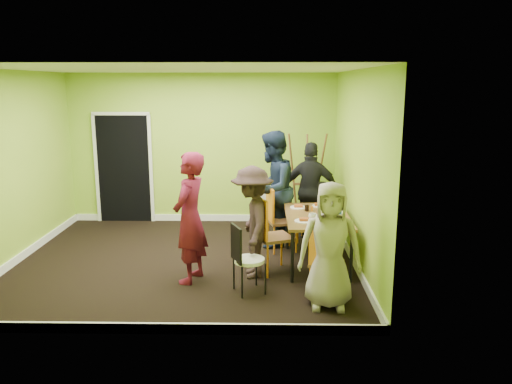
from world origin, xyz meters
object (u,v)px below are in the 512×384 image
thermos (321,207)px  person_back_end (311,190)px  chair_left_near (269,231)px  chair_bentwood (245,256)px  dining_table (317,219)px  orange_bottle (312,208)px  person_left_near (252,222)px  blue_bottle (339,215)px  chair_left_far (277,215)px  easel (306,182)px  person_standing (190,218)px  person_left_far (272,189)px  chair_front_end (325,259)px  person_front_end (330,246)px  chair_back_end (312,199)px

thermos → person_back_end: 1.34m
chair_left_near → chair_bentwood: bearing=-46.6°
chair_left_near → thermos: chair_left_near is taller
dining_table → chair_bentwood: (-1.01, -1.03, -0.20)m
thermos → orange_bottle: thermos is taller
orange_bottle → person_back_end: 1.10m
person_left_near → person_back_end: (0.96, 1.80, 0.06)m
blue_bottle → person_back_end: 1.72m
chair_left_far → thermos: chair_left_far is taller
chair_left_far → easel: easel is taller
person_standing → blue_bottle: bearing=113.6°
dining_table → person_left_far: bearing=125.3°
thermos → person_left_far: size_ratio=0.12×
chair_left_far → blue_bottle: chair_left_far is taller
chair_front_end → blue_bottle: (0.27, 0.80, 0.35)m
chair_front_end → orange_bottle: size_ratio=12.61×
chair_left_far → orange_bottle: bearing=40.0°
chair_left_far → orange_bottle: 0.66m
chair_left_far → chair_bentwood: 1.71m
chair_bentwood → thermos: bearing=112.0°
chair_left_near → chair_front_end: bearing=17.3°
chair_bentwood → person_front_end: person_front_end is taller
dining_table → thermos: thermos is taller
orange_bottle → person_front_end: (0.06, -1.66, -0.03)m
person_standing → person_left_far: person_left_far is taller
chair_back_end → blue_bottle: bearing=113.7°
person_standing → person_left_far: 1.90m
dining_table → chair_bentwood: size_ratio=1.68×
person_left_near → person_front_end: bearing=39.5°
easel → blue_bottle: easel is taller
orange_bottle → blue_bottle: bearing=-62.8°
person_front_end → chair_left_far: bearing=109.9°
thermos → person_standing: (-1.79, -0.65, 0.01)m
person_back_end → person_front_end: 2.76m
person_standing → person_left_near: (0.82, 0.19, -0.11)m
person_left_far → easel: bearing=167.1°
blue_bottle → dining_table: bearing=125.8°
chair_left_near → person_left_near: 0.30m
orange_bottle → person_left_far: bearing=132.0°
person_standing → person_back_end: 2.67m
chair_front_end → person_back_end: 2.52m
dining_table → person_standing: person_standing is taller
person_standing → dining_table: bearing=125.5°
easel → person_standing: 3.07m
easel → person_left_far: 1.18m
chair_back_end → blue_bottle: (0.21, -1.61, 0.15)m
blue_bottle → person_standing: size_ratio=0.11×
blue_bottle → person_left_near: size_ratio=0.13×
chair_left_near → person_left_far: (0.06, 1.23, 0.33)m
easel → blue_bottle: 2.26m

